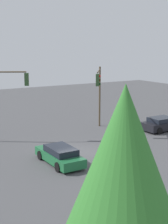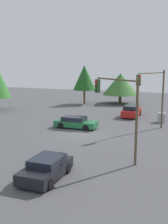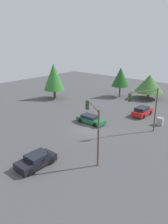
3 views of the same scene
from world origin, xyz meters
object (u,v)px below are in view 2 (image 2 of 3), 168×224
Objects in this scene: sedan_red at (131,111)px; sedan_green at (76,122)px; traffic_signal_cross at (119,102)px; traffic_signal_main at (153,89)px; sedan_dark at (46,168)px; electrical_cabinet at (162,118)px.

sedan_red is 0.93× the size of sedan_green.
sedan_red is 16.22m from traffic_signal_cross.
sedan_green is 8.75m from traffic_signal_main.
traffic_signal_cross reaches higher than sedan_dark.
traffic_signal_main is 5.48× the size of electrical_cabinet.
sedan_red is at bearing 151.87° from electrical_cabinet.
traffic_signal_cross is (6.39, -7.48, 3.56)m from sedan_green.
traffic_signal_cross is (-1.36, -9.29, -0.08)m from traffic_signal_main.
sedan_red is at bearing 152.01° from sedan_green.
sedan_red is at bearing -93.14° from sedan_dark.
traffic_signal_main is 1.03× the size of traffic_signal_cross.
electrical_cabinet is at bearing -61.70° from traffic_signal_cross.
traffic_signal_main reaches higher than sedan_dark.
sedan_red is 20.96m from sedan_dark.
traffic_signal_main is (3.37, -6.44, 3.53)m from sedan_red.
traffic_signal_main is 5.71m from electrical_cabinet.
sedan_red is 0.68× the size of traffic_signal_main.
traffic_signal_cross is at bearing 19.84° from traffic_signal_main.
traffic_signal_main is at bearing -97.68° from electrical_cabinet.
sedan_red reaches higher than sedan_dark.
traffic_signal_main is 9.39m from traffic_signal_cross.
sedan_dark is 0.90× the size of sedan_green.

